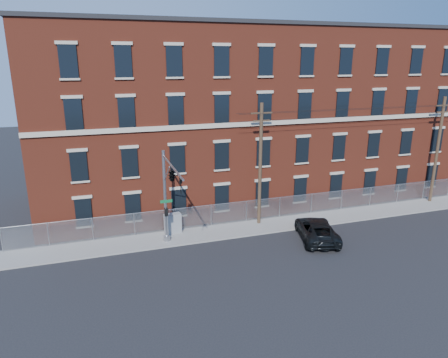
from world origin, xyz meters
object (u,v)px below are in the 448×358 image
object	(u,v)px
traffic_signal_mast	(170,182)
utility_cabinet	(173,223)
utility_pole_near	(260,163)
pickup_truck	(317,230)

from	to	relation	value
traffic_signal_mast	utility_cabinet	world-z (taller)	traffic_signal_mast
traffic_signal_mast	utility_cabinet	size ratio (longest dim) A/B	4.41
traffic_signal_mast	utility_pole_near	distance (m)	8.70
pickup_truck	utility_cabinet	bearing A→B (deg)	-6.88
traffic_signal_mast	utility_pole_near	world-z (taller)	utility_pole_near
utility_pole_near	pickup_truck	distance (m)	6.88
traffic_signal_mast	utility_cabinet	distance (m)	5.81
utility_pole_near	utility_cabinet	xyz separation A→B (m)	(-7.26, 0.21, -4.42)
utility_pole_near	pickup_truck	bearing A→B (deg)	-53.62
traffic_signal_mast	utility_cabinet	bearing A→B (deg)	78.55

